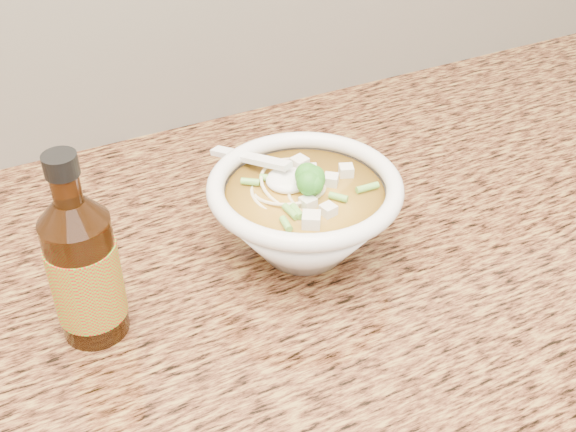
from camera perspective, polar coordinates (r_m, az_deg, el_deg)
name	(u,v)px	position (r m, az deg, el deg)	size (l,w,h in m)	color
counter_slab	(65,330)	(0.78, -17.24, -8.61)	(4.00, 0.68, 0.04)	olive
soup_bowl	(305,215)	(0.78, 1.31, 0.11)	(0.21, 0.23, 0.12)	white
hot_sauce_bottle	(84,270)	(0.70, -15.79, -4.11)	(0.07, 0.07, 0.20)	#391B07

